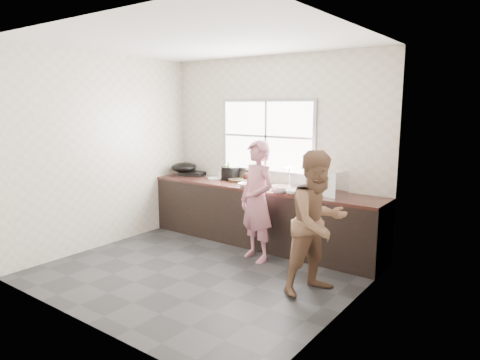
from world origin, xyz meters
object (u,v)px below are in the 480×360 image
Objects in this scene: black_pot at (230,173)px; plate_food at (215,178)px; person_side at (318,223)px; bowl_held at (292,191)px; dish_rack at (327,183)px; pot_lid_left at (213,177)px; woman at (257,205)px; burner at (193,173)px; cutting_board at (241,180)px; bottle_brown_tall at (225,173)px; pot_lid_right at (212,176)px; bottle_brown_short at (248,176)px; glass_jar at (221,176)px; wok at (184,167)px; bowl_crabs at (280,190)px; bowl_mince at (247,185)px; bottle_green at (229,170)px.

black_pot reaches higher than plate_food.
bowl_held is (-0.76, 0.78, 0.12)m from person_side.
dish_rack reaches higher than pot_lid_left.
woman reaches higher than burner.
bottle_brown_tall is at bearing -175.39° from cutting_board.
bowl_held is at bearing 67.18° from person_side.
bottle_brown_tall is at bearing 85.14° from person_side.
bottle_brown_tall reaches higher than pot_lid_right.
bottle_brown_short is 1.47m from dish_rack.
black_pot is 2.66× the size of glass_jar.
dish_rack is at bearing -6.36° from bottle_brown_tall.
cutting_board is at bearing 12.31° from plate_food.
bottle_brown_tall is (-0.29, -0.02, 0.09)m from cutting_board.
wok is (-1.84, 0.58, 0.27)m from woman.
cutting_board is at bearing -139.75° from bottle_brown_short.
glass_jar is 0.39× the size of pot_lid_right.
glass_jar is at bearing -178.05° from bottle_brown_tall.
bottle_brown_tall is 0.94× the size of pot_lid_left.
dish_rack reaches higher than glass_jar.
bottle_brown_tall is at bearing -166.58° from bottle_brown_short.
bottle_brown_short reaches higher than bowl_held.
bowl_crabs is at bearing 180.00° from bowl_held.
woman is 6.68× the size of bowl_crabs.
burner is at bearing 178.20° from glass_jar.
woman is 6.52× the size of pot_lid_left.
woman is 6.28× the size of bowl_mince.
cutting_board is 1.78× the size of pot_lid_left.
person_side reaches higher than glass_jar.
person_side is at bearing -29.55° from black_pot.
bowl_crabs is at bearing -3.58° from bowl_mince.
wok is at bearing -165.47° from pot_lid_left.
black_pot is 0.67× the size of wok.
glass_jar is 0.28× the size of burner.
bowl_held is (0.18, 0.00, -0.00)m from bowl_crabs.
woman reaches higher than glass_jar.
person_side is at bearing -34.55° from bottle_brown_short.
bottle_brown_short reaches higher than glass_jar.
cutting_board is at bearing 7.55° from wok.
bottle_green is 0.44m from pot_lid_right.
bowl_held is (0.32, 0.34, 0.16)m from woman.
woman reaches higher than wok.
black_pot is 0.76m from burner.
bowl_crabs is 1.29× the size of bottle_brown_short.
bowl_crabs is at bearing -22.30° from cutting_board.
plate_food is (-1.53, 0.28, -0.02)m from bowl_held.
burner is at bearing 169.94° from bowl_held.
bottle_brown_tall is (-1.07, 0.70, 0.23)m from woman.
dish_rack is at bearing 14.21° from bowl_crabs.
cutting_board is 3.81× the size of glass_jar.
bottle_brown_short is (0.30, 0.09, -0.06)m from bottle_green.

